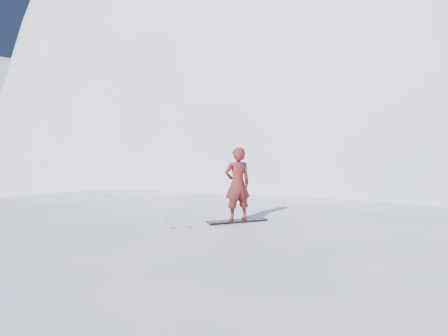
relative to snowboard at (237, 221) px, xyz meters
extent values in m
ellipsoid|color=white|center=(0.62, 1.31, -2.41)|extent=(36.00, 28.00, 4.80)
ellipsoid|color=white|center=(21.62, 24.31, -2.41)|extent=(60.00, 56.00, 56.00)
ellipsoid|color=white|center=(9.62, 18.31, -2.41)|extent=(28.00, 24.00, 18.00)
ellipsoid|color=white|center=(-2.38, 4.31, -2.41)|extent=(7.00, 6.30, 1.00)
ellipsoid|color=white|center=(6.62, 2.31, -2.41)|extent=(4.00, 3.60, 0.60)
cube|color=black|center=(0.00, 0.00, 0.00)|extent=(1.40, 0.31, 0.02)
imported|color=maroon|center=(0.00, 0.00, 0.83)|extent=(0.61, 0.41, 1.64)
cube|color=silver|center=(-2.08, 2.75, 0.01)|extent=(1.17, 5.91, 0.04)
cube|color=silver|center=(-1.61, 2.75, 0.01)|extent=(0.98, 5.94, 0.04)
camera|label=1|loc=(-3.57, -10.40, 2.35)|focal=40.00mm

